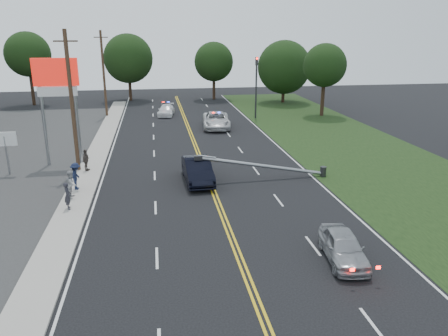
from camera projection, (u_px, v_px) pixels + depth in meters
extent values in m
plane|color=black|center=(230.00, 233.00, 22.21)|extent=(120.00, 120.00, 0.00)
cube|color=#A7A197|center=(86.00, 178.00, 30.34)|extent=(1.80, 70.00, 0.12)
cube|color=black|center=(380.00, 165.00, 33.67)|extent=(12.00, 80.00, 0.01)
cube|color=gold|center=(206.00, 173.00, 31.63)|extent=(0.36, 80.00, 0.00)
cylinder|color=gray|center=(44.00, 120.00, 32.59)|extent=(0.24, 0.24, 7.00)
cylinder|color=gray|center=(77.00, 119.00, 32.95)|extent=(0.24, 0.24, 7.00)
cube|color=#BA150C|center=(55.00, 72.00, 31.72)|extent=(3.20, 0.35, 2.00)
cube|color=white|center=(57.00, 91.00, 32.14)|extent=(2.80, 0.30, 0.70)
cylinder|color=gray|center=(7.00, 155.00, 30.98)|extent=(0.14, 0.14, 2.80)
cube|color=white|center=(5.00, 139.00, 30.62)|extent=(1.60, 0.12, 1.00)
cylinder|color=#2D2D30|center=(256.00, 89.00, 50.69)|extent=(0.20, 0.20, 7.00)
cube|color=#2D2D30|center=(257.00, 61.00, 49.76)|extent=(0.28, 0.28, 0.90)
sphere|color=#FF0C07|center=(257.00, 59.00, 49.52)|extent=(0.22, 0.22, 0.22)
cylinder|color=#2D2D30|center=(323.00, 171.00, 30.87)|extent=(0.44, 0.44, 0.70)
cylinder|color=gray|center=(262.00, 166.00, 30.01)|extent=(8.90, 0.24, 1.80)
cube|color=#2D2D30|center=(198.00, 158.00, 29.11)|extent=(0.55, 0.32, 0.30)
cylinder|color=#382619|center=(72.00, 103.00, 30.63)|extent=(0.28, 0.28, 10.00)
cube|color=#382619|center=(65.00, 41.00, 29.38)|extent=(1.60, 0.10, 0.10)
cylinder|color=#382619|center=(104.00, 74.00, 51.37)|extent=(0.28, 0.28, 10.00)
cube|color=#382619|center=(101.00, 37.00, 50.11)|extent=(1.60, 0.10, 0.10)
cylinder|color=black|center=(33.00, 91.00, 60.48)|extent=(0.44, 0.44, 4.00)
sphere|color=black|center=(28.00, 54.00, 59.02)|extent=(6.02, 6.02, 6.02)
cylinder|color=black|center=(130.00, 88.00, 64.74)|extent=(0.44, 0.44, 3.53)
sphere|color=black|center=(128.00, 59.00, 63.45)|extent=(7.07, 7.07, 7.07)
cylinder|color=black|center=(214.00, 88.00, 65.88)|extent=(0.44, 0.44, 3.23)
sphere|color=black|center=(214.00, 62.00, 64.70)|extent=(5.76, 5.76, 5.76)
cylinder|color=black|center=(283.00, 92.00, 62.99)|extent=(0.44, 0.44, 2.90)
sphere|color=black|center=(284.00, 67.00, 61.93)|extent=(7.50, 7.50, 7.50)
cylinder|color=black|center=(322.00, 101.00, 52.89)|extent=(0.44, 0.44, 3.49)
sphere|color=black|center=(325.00, 65.00, 51.62)|extent=(5.11, 5.11, 5.11)
imported|color=black|center=(198.00, 170.00, 29.58)|extent=(1.91, 5.04, 1.64)
imported|color=#95989D|center=(343.00, 247.00, 19.38)|extent=(2.04, 4.07, 1.33)
imported|color=silver|center=(216.00, 120.00, 46.32)|extent=(3.29, 6.18, 1.65)
imported|color=white|center=(166.00, 110.00, 53.27)|extent=(2.39, 4.59, 1.27)
imported|color=#28272F|center=(68.00, 196.00, 24.77)|extent=(0.50, 0.64, 1.57)
imported|color=#9D9DA1|center=(72.00, 184.00, 26.49)|extent=(0.73, 0.89, 1.70)
imported|color=#161E39|center=(76.00, 176.00, 27.83)|extent=(0.68, 1.15, 1.75)
imported|color=#514641|center=(86.00, 160.00, 31.61)|extent=(0.64, 1.00, 1.59)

